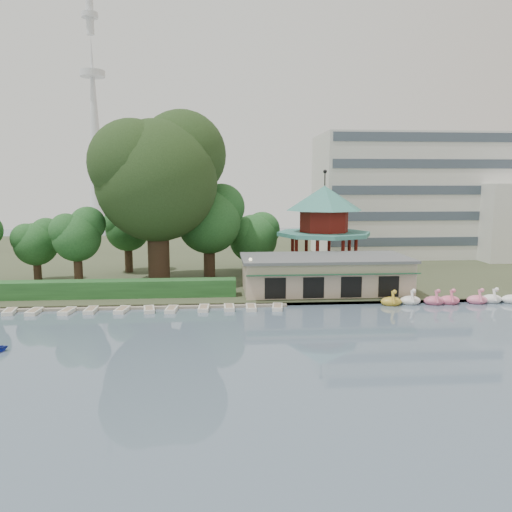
{
  "coord_description": "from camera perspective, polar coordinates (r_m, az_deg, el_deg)",
  "views": [
    {
      "loc": [
        -1.86,
        -32.19,
        12.19
      ],
      "look_at": [
        2.0,
        18.0,
        5.0
      ],
      "focal_mm": 35.0,
      "sensor_mm": 36.0,
      "label": 1
    }
  ],
  "objects": [
    {
      "name": "big_tree",
      "position": [
        60.84,
        -11.1,
        9.41
      ],
      "size": [
        15.79,
        14.72,
        20.82
      ],
      "color": "#3A281C",
      "rests_on": "shore"
    },
    {
      "name": "embankment",
      "position": [
        50.97,
        -2.19,
        -5.54
      ],
      "size": [
        220.0,
        0.6,
        0.3
      ],
      "primitive_type": "cube",
      "color": "gray",
      "rests_on": "ground"
    },
    {
      "name": "lamp_post",
      "position": [
        52.06,
        -0.63,
        -1.66
      ],
      "size": [
        0.36,
        0.36,
        4.28
      ],
      "color": "black",
      "rests_on": "shore"
    },
    {
      "name": "broadcast_tower",
      "position": [
        178.15,
        -17.99,
        14.77
      ],
      "size": [
        8.0,
        8.0,
        96.0
      ],
      "color": "silver",
      "rests_on": "ground"
    },
    {
      "name": "shore",
      "position": [
        85.06,
        -3.1,
        0.01
      ],
      "size": [
        220.0,
        70.0,
        0.4
      ],
      "primitive_type": "cube",
      "color": "#424930",
      "rests_on": "ground"
    },
    {
      "name": "office_building",
      "position": [
        88.26,
        18.74,
        6.1
      ],
      "size": [
        38.0,
        18.0,
        20.0
      ],
      "color": "silver",
      "rests_on": "shore"
    },
    {
      "name": "swan_boats",
      "position": [
        56.15,
        22.52,
        -4.63
      ],
      "size": [
        17.27,
        2.14,
        1.92
      ],
      "color": "gold",
      "rests_on": "ground"
    },
    {
      "name": "moored_rowboats",
      "position": [
        50.39,
        -15.29,
        -5.95
      ],
      "size": [
        32.32,
        2.75,
        0.36
      ],
      "color": "silver",
      "rests_on": "ground"
    },
    {
      "name": "ground_plane",
      "position": [
        34.47,
        -1.05,
        -12.58
      ],
      "size": [
        220.0,
        220.0,
        0.0
      ],
      "primitive_type": "plane",
      "color": "slate",
      "rests_on": "ground"
    },
    {
      "name": "dock",
      "position": [
        51.85,
        -15.63,
        -5.64
      ],
      "size": [
        34.0,
        1.6,
        0.24
      ],
      "primitive_type": "cube",
      "color": "gray",
      "rests_on": "ground"
    },
    {
      "name": "boathouse",
      "position": [
        56.31,
        7.84,
        -1.99
      ],
      "size": [
        18.6,
        9.39,
        3.9
      ],
      "color": "#C3AA94",
      "rests_on": "shore"
    },
    {
      "name": "pavilion",
      "position": [
        65.84,
        7.79,
        3.95
      ],
      "size": [
        12.4,
        12.4,
        13.5
      ],
      "color": "#C3AA94",
      "rests_on": "shore"
    },
    {
      "name": "small_trees",
      "position": [
        64.96,
        -11.29,
        3.15
      ],
      "size": [
        39.65,
        16.22,
        11.98
      ],
      "color": "#3A281C",
      "rests_on": "shore"
    },
    {
      "name": "hedge",
      "position": [
        55.39,
        -18.06,
        -3.62
      ],
      "size": [
        30.0,
        2.0,
        1.8
      ],
      "primitive_type": "cube",
      "color": "#275B28",
      "rests_on": "shore"
    }
  ]
}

